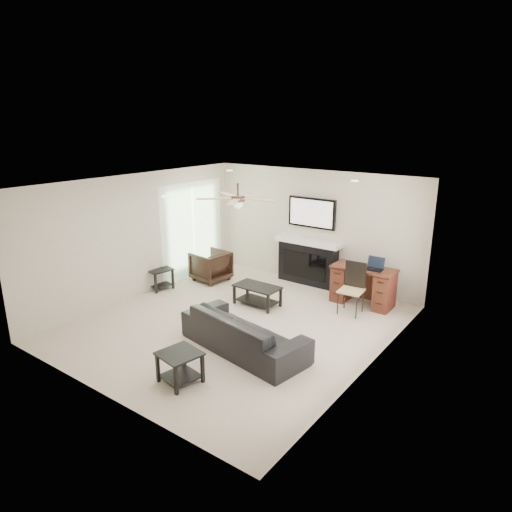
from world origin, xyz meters
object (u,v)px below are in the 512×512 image
object	(u,v)px
coffee_table	(257,295)
desk	(363,286)
fireplace_unit	(308,242)
sofa	(244,331)
armchair	(211,266)

from	to	relation	value
coffee_table	desk	distance (m)	2.08
fireplace_unit	desk	distance (m)	1.64
sofa	armchair	xyz separation A→B (m)	(-2.60, 2.15, 0.02)
armchair	coffee_table	distance (m)	1.79
sofa	fireplace_unit	size ratio (longest dim) A/B	1.14
armchair	coffee_table	bearing A→B (deg)	78.41
fireplace_unit	sofa	bearing A→B (deg)	-77.24
coffee_table	desk	xyz separation A→B (m)	(1.64, 1.26, 0.18)
sofa	fireplace_unit	bearing A→B (deg)	-67.58
sofa	coffee_table	world-z (taller)	sofa
armchair	desk	size ratio (longest dim) A/B	0.61
coffee_table	fireplace_unit	distance (m)	1.83
fireplace_unit	armchair	bearing A→B (deg)	-149.34
fireplace_unit	coffee_table	bearing A→B (deg)	-95.62
armchair	fireplace_unit	xyz separation A→B (m)	(1.86, 1.10, 0.62)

